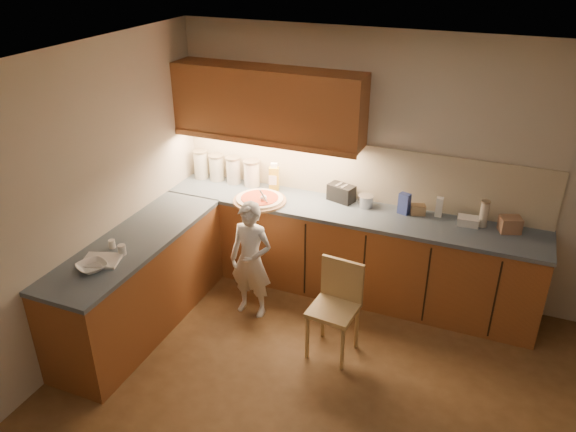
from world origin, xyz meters
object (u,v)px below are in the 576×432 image
at_px(pizza_on_board, 260,200).
at_px(child, 251,260).
at_px(wooden_chair, 337,301).
at_px(oil_jug, 274,178).
at_px(toaster, 341,193).

distance_m(pizza_on_board, child, 0.68).
distance_m(pizza_on_board, wooden_chair, 1.39).
bearing_deg(child, wooden_chair, -10.71).
bearing_deg(oil_jug, wooden_chair, -45.66).
bearing_deg(pizza_on_board, toaster, 24.71).
xyz_separation_m(child, oil_jug, (-0.14, 0.88, 0.47)).
relative_size(pizza_on_board, toaster, 1.82).
xyz_separation_m(wooden_chair, oil_jug, (-1.06, 1.08, 0.56)).
height_order(pizza_on_board, child, child).
bearing_deg(toaster, wooden_chair, -56.58).
relative_size(child, oil_jug, 3.86).
bearing_deg(wooden_chair, toaster, 111.86).
height_order(wooden_chair, toaster, toaster).
bearing_deg(child, pizza_on_board, 108.14).
height_order(child, wooden_chair, child).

